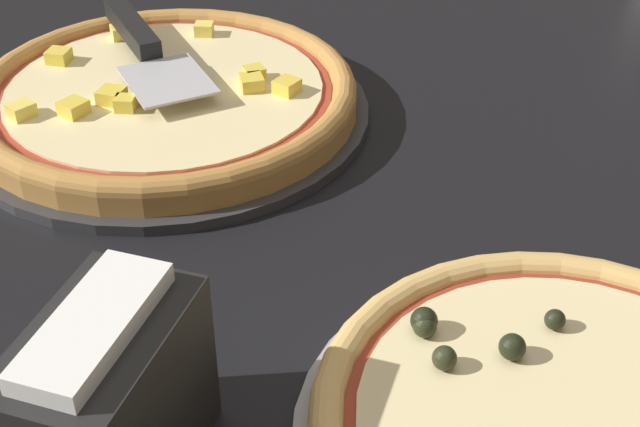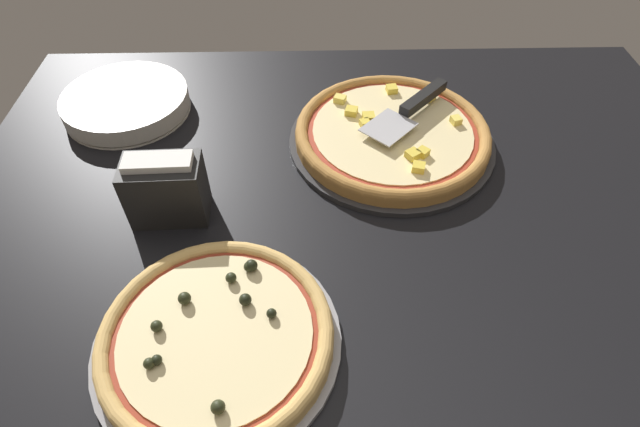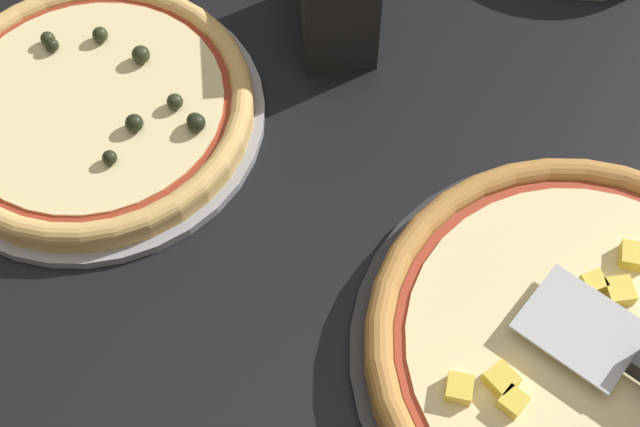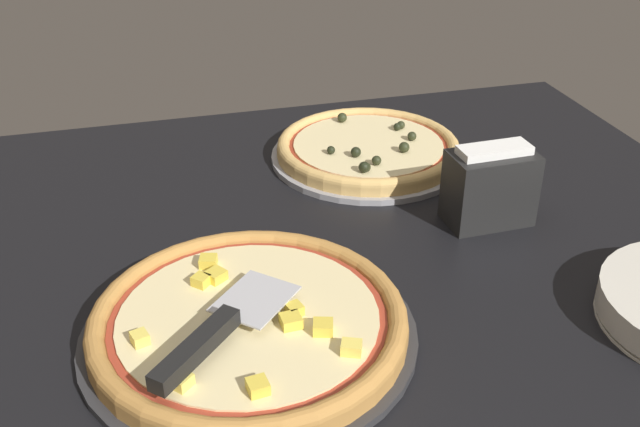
# 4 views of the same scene
# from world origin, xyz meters

# --- Properties ---
(ground_plane) EXTENTS (1.40, 1.05, 0.04)m
(ground_plane) POSITION_xyz_m (0.00, 0.00, -0.02)
(ground_plane) COLOR black
(pizza_pan_front) EXTENTS (0.40, 0.40, 0.01)m
(pizza_pan_front) POSITION_xyz_m (-0.09, -0.17, 0.01)
(pizza_pan_front) COLOR #2D2D30
(pizza_pan_front) RESTS_ON ground_plane
(pizza_front) EXTENTS (0.37, 0.37, 0.04)m
(pizza_front) POSITION_xyz_m (-0.09, -0.17, 0.03)
(pizza_front) COLOR #B77F3D
(pizza_front) RESTS_ON pizza_pan_front
(pizza_pan_back) EXTENTS (0.33, 0.33, 0.01)m
(pizza_pan_back) POSITION_xyz_m (0.20, 0.25, 0.01)
(pizza_pan_back) COLOR #939399
(pizza_pan_back) RESTS_ON ground_plane
(pizza_back) EXTENTS (0.31, 0.31, 0.04)m
(pizza_back) POSITION_xyz_m (0.20, 0.25, 0.02)
(pizza_back) COLOR #DBAD60
(pizza_back) RESTS_ON pizza_pan_back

